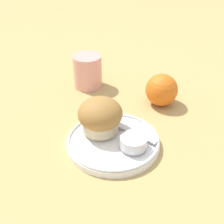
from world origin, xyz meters
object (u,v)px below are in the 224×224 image
(orange_fruit, at_px, (162,90))
(juice_glass, at_px, (88,71))
(muffin, at_px, (100,117))
(butter_knife, at_px, (125,128))

(orange_fruit, xyz_separation_m, juice_glass, (-0.21, 0.04, 0.00))
(juice_glass, bearing_deg, orange_fruit, -11.18)
(muffin, distance_m, butter_knife, 0.07)
(muffin, bearing_deg, juice_glass, 115.13)
(butter_knife, distance_m, juice_glass, 0.25)
(muffin, xyz_separation_m, butter_knife, (0.05, 0.02, -0.03))
(orange_fruit, height_order, juice_glass, juice_glass)
(muffin, relative_size, butter_knife, 0.61)
(muffin, distance_m, juice_glass, 0.24)
(muffin, height_order, orange_fruit, muffin)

